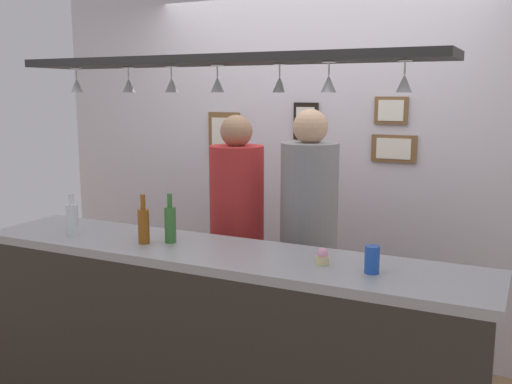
{
  "coord_description": "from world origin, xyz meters",
  "views": [
    {
      "loc": [
        1.41,
        -2.8,
        1.83
      ],
      "look_at": [
        0.0,
        0.1,
        1.27
      ],
      "focal_mm": 40.68,
      "sensor_mm": 36.0,
      "label": 1
    }
  ],
  "objects_px": {
    "bottle_beer_green_import": "(170,223)",
    "bottle_beer_amber_tall": "(144,225)",
    "person_right_grey_shirt": "(309,226)",
    "picture_frame_upper_small": "(391,110)",
    "picture_frame_lower_pair": "(394,149)",
    "cupcake": "(322,257)",
    "picture_frame_crest": "(306,121)",
    "person_middle_red_shirt": "(237,222)",
    "picture_frame_caricature": "(224,135)",
    "drink_can": "(372,260)",
    "bottle_soda_clear": "(72,219)"
  },
  "relations": [
    {
      "from": "person_middle_red_shirt",
      "to": "drink_can",
      "type": "xyz_separation_m",
      "value": [
        1.06,
        -0.74,
        0.09
      ]
    },
    {
      "from": "person_right_grey_shirt",
      "to": "picture_frame_lower_pair",
      "type": "relative_size",
      "value": 5.79
    },
    {
      "from": "person_right_grey_shirt",
      "to": "picture_frame_caricature",
      "type": "xyz_separation_m",
      "value": [
        -0.96,
        0.7,
        0.46
      ]
    },
    {
      "from": "person_right_grey_shirt",
      "to": "bottle_soda_clear",
      "type": "xyz_separation_m",
      "value": [
        -1.1,
        -0.78,
        0.09
      ]
    },
    {
      "from": "bottle_soda_clear",
      "to": "picture_frame_lower_pair",
      "type": "xyz_separation_m",
      "value": [
        1.42,
        1.49,
        0.32
      ]
    },
    {
      "from": "drink_can",
      "to": "picture_frame_crest",
      "type": "height_order",
      "value": "picture_frame_crest"
    },
    {
      "from": "person_middle_red_shirt",
      "to": "cupcake",
      "type": "height_order",
      "value": "person_middle_red_shirt"
    },
    {
      "from": "bottle_beer_amber_tall",
      "to": "drink_can",
      "type": "distance_m",
      "value": 1.2
    },
    {
      "from": "person_right_grey_shirt",
      "to": "picture_frame_lower_pair",
      "type": "xyz_separation_m",
      "value": [
        0.33,
        0.7,
        0.41
      ]
    },
    {
      "from": "bottle_beer_green_import",
      "to": "picture_frame_lower_pair",
      "type": "bearing_deg",
      "value": 58.64
    },
    {
      "from": "bottle_soda_clear",
      "to": "picture_frame_caricature",
      "type": "distance_m",
      "value": 1.54
    },
    {
      "from": "cupcake",
      "to": "picture_frame_crest",
      "type": "relative_size",
      "value": 0.3
    },
    {
      "from": "bottle_soda_clear",
      "to": "person_right_grey_shirt",
      "type": "bearing_deg",
      "value": 35.56
    },
    {
      "from": "person_right_grey_shirt",
      "to": "picture_frame_lower_pair",
      "type": "distance_m",
      "value": 0.88
    },
    {
      "from": "drink_can",
      "to": "cupcake",
      "type": "distance_m",
      "value": 0.24
    },
    {
      "from": "bottle_beer_green_import",
      "to": "cupcake",
      "type": "xyz_separation_m",
      "value": [
        0.85,
        -0.03,
        -0.07
      ]
    },
    {
      "from": "bottle_soda_clear",
      "to": "cupcake",
      "type": "distance_m",
      "value": 1.43
    },
    {
      "from": "bottle_beer_amber_tall",
      "to": "picture_frame_upper_small",
      "type": "relative_size",
      "value": 1.18
    },
    {
      "from": "person_middle_red_shirt",
      "to": "picture_frame_caricature",
      "type": "distance_m",
      "value": 0.98
    },
    {
      "from": "picture_frame_upper_small",
      "to": "bottle_beer_green_import",
      "type": "bearing_deg",
      "value": -120.52
    },
    {
      "from": "person_middle_red_shirt",
      "to": "picture_frame_crest",
      "type": "height_order",
      "value": "picture_frame_crest"
    },
    {
      "from": "drink_can",
      "to": "picture_frame_upper_small",
      "type": "bearing_deg",
      "value": 100.71
    },
    {
      "from": "person_middle_red_shirt",
      "to": "picture_frame_crest",
      "type": "distance_m",
      "value": 0.95
    },
    {
      "from": "picture_frame_caricature",
      "to": "drink_can",
      "type": "bearing_deg",
      "value": -43.2
    },
    {
      "from": "picture_frame_crest",
      "to": "person_right_grey_shirt",
      "type": "bearing_deg",
      "value": -66.89
    },
    {
      "from": "bottle_beer_green_import",
      "to": "drink_can",
      "type": "distance_m",
      "value": 1.09
    },
    {
      "from": "drink_can",
      "to": "picture_frame_caricature",
      "type": "xyz_separation_m",
      "value": [
        -1.53,
        1.44,
        0.4
      ]
    },
    {
      "from": "person_right_grey_shirt",
      "to": "cupcake",
      "type": "xyz_separation_m",
      "value": [
        0.33,
        -0.71,
        0.04
      ]
    },
    {
      "from": "bottle_soda_clear",
      "to": "drink_can",
      "type": "bearing_deg",
      "value": 1.6
    },
    {
      "from": "bottle_beer_amber_tall",
      "to": "picture_frame_crest",
      "type": "distance_m",
      "value": 1.57
    },
    {
      "from": "person_right_grey_shirt",
      "to": "picture_frame_caricature",
      "type": "relative_size",
      "value": 5.1
    },
    {
      "from": "bottle_soda_clear",
      "to": "cupcake",
      "type": "relative_size",
      "value": 2.95
    },
    {
      "from": "picture_frame_upper_small",
      "to": "picture_frame_crest",
      "type": "height_order",
      "value": "picture_frame_upper_small"
    },
    {
      "from": "bottle_beer_green_import",
      "to": "cupcake",
      "type": "height_order",
      "value": "bottle_beer_green_import"
    },
    {
      "from": "bottle_beer_green_import",
      "to": "bottle_beer_amber_tall",
      "type": "relative_size",
      "value": 1.0
    },
    {
      "from": "bottle_beer_amber_tall",
      "to": "picture_frame_upper_small",
      "type": "height_order",
      "value": "picture_frame_upper_small"
    },
    {
      "from": "bottle_beer_green_import",
      "to": "person_right_grey_shirt",
      "type": "bearing_deg",
      "value": 52.87
    },
    {
      "from": "picture_frame_lower_pair",
      "to": "picture_frame_upper_small",
      "type": "bearing_deg",
      "value": 180.0
    },
    {
      "from": "bottle_beer_amber_tall",
      "to": "drink_can",
      "type": "relative_size",
      "value": 2.13
    },
    {
      "from": "drink_can",
      "to": "cupcake",
      "type": "xyz_separation_m",
      "value": [
        -0.24,
        0.03,
        -0.03
      ]
    },
    {
      "from": "cupcake",
      "to": "picture_frame_caricature",
      "type": "bearing_deg",
      "value": 132.53
    },
    {
      "from": "person_right_grey_shirt",
      "to": "cupcake",
      "type": "relative_size",
      "value": 22.25
    },
    {
      "from": "bottle_soda_clear",
      "to": "picture_frame_upper_small",
      "type": "bearing_deg",
      "value": 46.8
    },
    {
      "from": "person_right_grey_shirt",
      "to": "bottle_soda_clear",
      "type": "distance_m",
      "value": 1.35
    },
    {
      "from": "cupcake",
      "to": "person_middle_red_shirt",
      "type": "bearing_deg",
      "value": 139.05
    },
    {
      "from": "person_middle_red_shirt",
      "to": "person_right_grey_shirt",
      "type": "height_order",
      "value": "person_right_grey_shirt"
    },
    {
      "from": "picture_frame_upper_small",
      "to": "picture_frame_lower_pair",
      "type": "bearing_deg",
      "value": 0.0
    },
    {
      "from": "person_right_grey_shirt",
      "to": "picture_frame_lower_pair",
      "type": "height_order",
      "value": "person_right_grey_shirt"
    },
    {
      "from": "bottle_beer_green_import",
      "to": "picture_frame_upper_small",
      "type": "height_order",
      "value": "picture_frame_upper_small"
    },
    {
      "from": "cupcake",
      "to": "picture_frame_lower_pair",
      "type": "height_order",
      "value": "picture_frame_lower_pair"
    }
  ]
}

